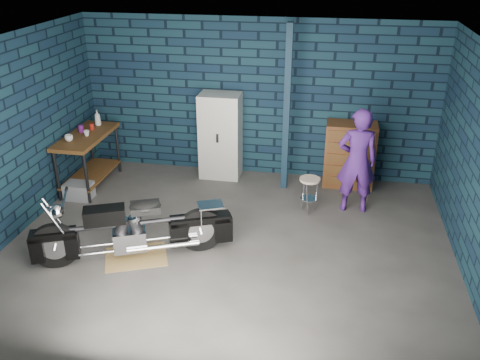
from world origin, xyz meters
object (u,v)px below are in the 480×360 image
object	(u,v)px
storage_bin	(79,191)
shop_stool	(309,195)
motorcycle	(133,225)
person	(357,161)
locker	(220,136)
tool_chest	(349,155)
workbench	(89,160)

from	to	relation	value
storage_bin	shop_stool	size ratio (longest dim) A/B	0.76
motorcycle	person	world-z (taller)	person
locker	tool_chest	xyz separation A→B (m)	(2.20, 0.00, -0.19)
person	storage_bin	bearing A→B (deg)	-0.40
workbench	tool_chest	size ratio (longest dim) A/B	1.28
storage_bin	shop_stool	world-z (taller)	shop_stool
motorcycle	person	xyz separation A→B (m)	(2.83, 1.86, 0.33)
workbench	storage_bin	world-z (taller)	workbench
person	tool_chest	xyz separation A→B (m)	(-0.07, 0.88, -0.27)
storage_bin	motorcycle	bearing A→B (deg)	-43.85
storage_bin	tool_chest	distance (m)	4.47
shop_stool	workbench	bearing A→B (deg)	175.50
locker	workbench	bearing A→B (deg)	-159.40
workbench	motorcycle	distance (m)	2.48
motorcycle	workbench	bearing A→B (deg)	105.68
shop_stool	storage_bin	bearing A→B (deg)	-176.72
workbench	shop_stool	distance (m)	3.70
motorcycle	shop_stool	distance (m)	2.73
motorcycle	person	size ratio (longest dim) A/B	1.34
locker	shop_stool	distance (m)	1.98
shop_stool	tool_chest	bearing A→B (deg)	60.98
workbench	tool_chest	xyz separation A→B (m)	(4.28, 0.78, 0.09)
storage_bin	tool_chest	xyz separation A→B (m)	(4.26, 1.28, 0.42)
person	locker	size ratio (longest dim) A/B	1.10
motorcycle	shop_stool	world-z (taller)	motorcycle
motorcycle	locker	xyz separation A→B (m)	(0.56, 2.73, 0.26)
workbench	person	bearing A→B (deg)	-1.22
storage_bin	tool_chest	bearing A→B (deg)	16.76
tool_chest	person	bearing A→B (deg)	-85.13
locker	tool_chest	bearing A→B (deg)	0.00
locker	tool_chest	distance (m)	2.21
person	shop_stool	bearing A→B (deg)	10.63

